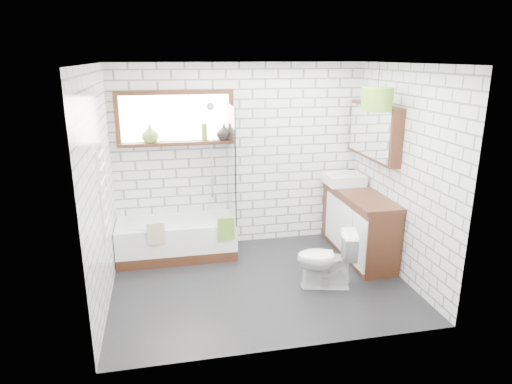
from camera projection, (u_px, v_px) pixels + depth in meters
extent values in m
cube|color=black|center=(260.00, 283.00, 5.41)|extent=(3.40, 2.60, 0.01)
cube|color=white|center=(260.00, 63.00, 4.69)|extent=(3.40, 2.60, 0.01)
cube|color=white|center=(240.00, 156.00, 6.27)|extent=(3.40, 0.01, 2.50)
cube|color=white|center=(293.00, 221.00, 3.82)|extent=(3.40, 0.01, 2.50)
cube|color=white|center=(99.00, 190.00, 4.71)|extent=(0.01, 2.60, 2.50)
cube|color=white|center=(401.00, 173.00, 5.38)|extent=(0.01, 2.60, 2.50)
cube|color=#33180E|center=(176.00, 118.00, 5.90)|extent=(1.52, 0.16, 0.68)
cube|color=white|center=(104.00, 194.00, 4.74)|extent=(0.06, 0.52, 1.00)
cube|color=#33180E|center=(374.00, 132.00, 5.81)|extent=(0.16, 1.20, 0.70)
cylinder|color=silver|center=(211.00, 151.00, 6.12)|extent=(0.02, 0.02, 1.30)
cube|color=white|center=(177.00, 239.00, 6.05)|extent=(1.53, 0.68, 0.50)
cube|color=white|center=(231.00, 163.00, 5.91)|extent=(0.02, 0.72, 1.50)
cube|color=olive|center=(226.00, 228.00, 5.79)|extent=(0.21, 0.06, 0.29)
cube|color=tan|center=(156.00, 233.00, 5.62)|extent=(0.21, 0.05, 0.28)
cube|color=#33180E|center=(358.00, 224.00, 6.06)|extent=(0.49, 1.52, 0.87)
cube|color=white|center=(344.00, 179.00, 6.30)|extent=(0.50, 0.43, 0.14)
cylinder|color=silver|center=(355.00, 175.00, 6.31)|extent=(0.04, 0.04, 0.15)
imported|color=white|center=(326.00, 259.00, 5.23)|extent=(0.54, 0.74, 0.68)
imported|color=olive|center=(150.00, 135.00, 5.87)|extent=(0.25, 0.25, 0.23)
imported|color=black|center=(224.00, 133.00, 6.06)|extent=(0.25, 0.25, 0.21)
cylinder|color=olive|center=(204.00, 134.00, 6.01)|extent=(0.09, 0.09, 0.23)
cylinder|color=olive|center=(377.00, 99.00, 5.21)|extent=(0.36, 0.36, 0.26)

